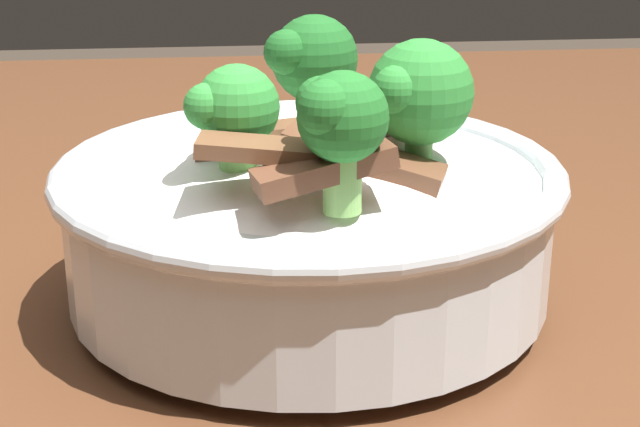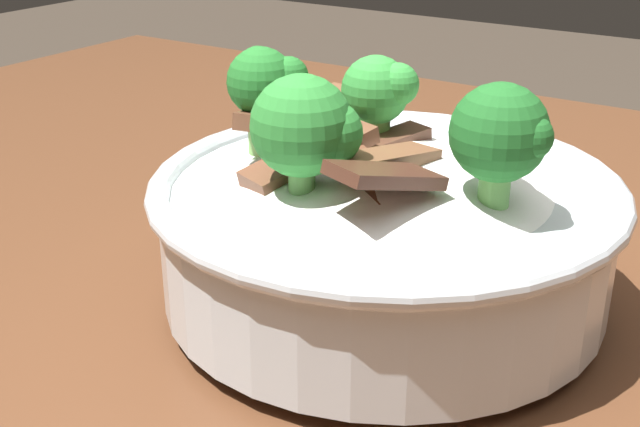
% 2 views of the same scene
% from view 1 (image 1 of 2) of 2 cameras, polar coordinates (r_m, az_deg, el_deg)
% --- Properties ---
extents(rice_bowl, '(0.24, 0.24, 0.13)m').
position_cam_1_polar(rice_bowl, '(0.47, -0.52, 0.31)').
color(rice_bowl, silver).
rests_on(rice_bowl, dining_table).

